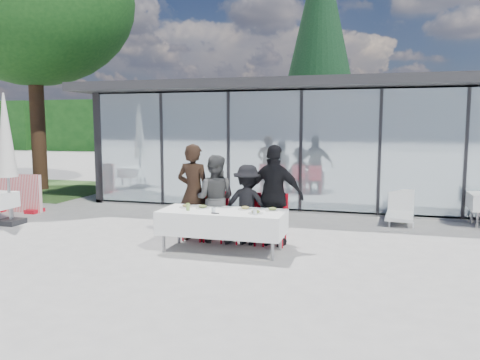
# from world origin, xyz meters

# --- Properties ---
(ground) EXTENTS (90.00, 90.00, 0.00)m
(ground) POSITION_xyz_m (0.00, 0.00, 0.00)
(ground) COLOR #A5A19C
(ground) RESTS_ON ground
(pavilion) EXTENTS (14.80, 8.80, 3.44)m
(pavilion) POSITION_xyz_m (2.00, 8.16, 2.15)
(pavilion) COLOR gray
(pavilion) RESTS_ON ground
(treeline) EXTENTS (62.50, 2.00, 4.40)m
(treeline) POSITION_xyz_m (-2.00, 28.00, 2.20)
(treeline) COLOR #113512
(treeline) RESTS_ON ground
(dining_table) EXTENTS (2.26, 0.96, 0.75)m
(dining_table) POSITION_xyz_m (0.20, -0.06, 0.54)
(dining_table) COLOR white
(dining_table) RESTS_ON ground
(diner_a) EXTENTS (0.77, 0.77, 1.92)m
(diner_a) POSITION_xyz_m (-0.59, 0.57, 0.96)
(diner_a) COLOR black
(diner_a) RESTS_ON ground
(diner_chair_a) EXTENTS (0.44, 0.44, 0.97)m
(diner_chair_a) POSITION_xyz_m (-0.59, 0.69, 0.54)
(diner_chair_a) COLOR #B80C1A
(diner_chair_a) RESTS_ON ground
(diner_b) EXTENTS (0.86, 0.86, 1.71)m
(diner_b) POSITION_xyz_m (-0.15, 0.57, 0.85)
(diner_b) COLOR #4A4A4A
(diner_b) RESTS_ON ground
(diner_chair_b) EXTENTS (0.44, 0.44, 0.97)m
(diner_chair_b) POSITION_xyz_m (-0.15, 0.69, 0.54)
(diner_chair_b) COLOR #B80C1A
(diner_chair_b) RESTS_ON ground
(diner_c) EXTENTS (1.05, 1.05, 1.53)m
(diner_c) POSITION_xyz_m (0.51, 0.57, 0.77)
(diner_c) COLOR black
(diner_c) RESTS_ON ground
(diner_chair_c) EXTENTS (0.44, 0.44, 0.97)m
(diner_chair_c) POSITION_xyz_m (0.51, 0.69, 0.54)
(diner_chair_c) COLOR #B80C1A
(diner_chair_c) RESTS_ON ground
(diner_d) EXTENTS (1.31, 1.31, 1.92)m
(diner_d) POSITION_xyz_m (1.04, 0.57, 0.96)
(diner_d) COLOR black
(diner_d) RESTS_ON ground
(diner_chair_d) EXTENTS (0.44, 0.44, 0.97)m
(diner_chair_d) POSITION_xyz_m (1.04, 0.69, 0.54)
(diner_chair_d) COLOR #B80C1A
(diner_chair_d) RESTS_ON ground
(plate_a) EXTENTS (0.27, 0.27, 0.07)m
(plate_a) POSITION_xyz_m (-0.53, 0.05, 0.78)
(plate_a) COLOR white
(plate_a) RESTS_ON dining_table
(plate_b) EXTENTS (0.27, 0.27, 0.07)m
(plate_b) POSITION_xyz_m (-0.21, 0.04, 0.78)
(plate_b) COLOR white
(plate_b) RESTS_ON dining_table
(plate_c) EXTENTS (0.27, 0.27, 0.07)m
(plate_c) POSITION_xyz_m (0.58, 0.13, 0.78)
(plate_c) COLOR white
(plate_c) RESTS_ON dining_table
(plate_d) EXTENTS (0.27, 0.27, 0.07)m
(plate_d) POSITION_xyz_m (1.09, 0.14, 0.78)
(plate_d) COLOR white
(plate_d) RESTS_ON dining_table
(plate_extra) EXTENTS (0.27, 0.27, 0.07)m
(plate_extra) POSITION_xyz_m (0.86, -0.21, 0.78)
(plate_extra) COLOR white
(plate_extra) RESTS_ON dining_table
(juice_bottle) EXTENTS (0.06, 0.06, 0.13)m
(juice_bottle) POSITION_xyz_m (-0.39, -0.22, 0.82)
(juice_bottle) COLOR #7FA846
(juice_bottle) RESTS_ON dining_table
(drinking_glasses) EXTENTS (0.80, 0.10, 0.10)m
(drinking_glasses) POSITION_xyz_m (0.50, -0.33, 0.80)
(drinking_glasses) COLOR silver
(drinking_glasses) RESTS_ON dining_table
(folded_eyeglasses) EXTENTS (0.14, 0.03, 0.01)m
(folded_eyeglasses) POSITION_xyz_m (0.18, -0.38, 0.76)
(folded_eyeglasses) COLOR black
(folded_eyeglasses) RESTS_ON dining_table
(market_umbrella) EXTENTS (0.50, 0.50, 3.00)m
(market_umbrella) POSITION_xyz_m (-5.21, 0.82, 1.89)
(market_umbrella) COLOR black
(market_umbrella) RESTS_ON ground
(lounger) EXTENTS (0.72, 1.38, 0.72)m
(lounger) POSITION_xyz_m (3.48, 3.56, 0.26)
(lounger) COLOR white
(lounger) RESTS_ON ground
(deciduous_tree) EXTENTS (7.04, 6.40, 9.38)m
(deciduous_tree) POSITION_xyz_m (-8.50, 6.00, 6.48)
(deciduous_tree) COLOR #382316
(deciduous_tree) RESTS_ON ground
(conifer_tree) EXTENTS (4.00, 4.00, 10.50)m
(conifer_tree) POSITION_xyz_m (0.50, 13.00, 5.99)
(conifer_tree) COLOR #382316
(conifer_tree) RESTS_ON ground
(grass_patch) EXTENTS (5.00, 5.00, 0.02)m
(grass_patch) POSITION_xyz_m (-8.50, 6.00, 0.01)
(grass_patch) COLOR #385926
(grass_patch) RESTS_ON ground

